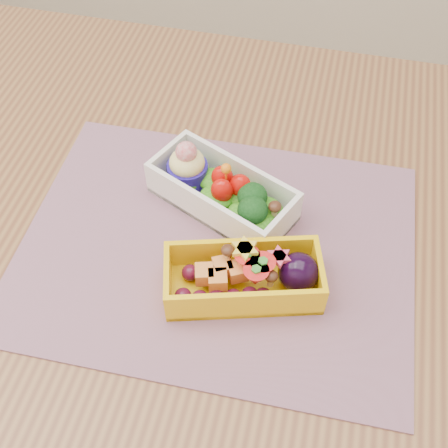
% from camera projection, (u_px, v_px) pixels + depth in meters
% --- Properties ---
extents(ground, '(3.00, 3.00, 0.00)m').
position_uv_depth(ground, '(202.00, 435.00, 1.27)').
color(ground, olive).
extents(table, '(1.20, 0.80, 0.75)m').
position_uv_depth(table, '(186.00, 273.00, 0.76)').
color(table, brown).
rests_on(table, ground).
extents(placemat, '(0.46, 0.36, 0.00)m').
position_uv_depth(placemat, '(217.00, 247.00, 0.66)').
color(placemat, gray).
rests_on(placemat, table).
extents(bento_white, '(0.19, 0.14, 0.07)m').
position_uv_depth(bento_white, '(222.00, 191.00, 0.68)').
color(bento_white, white).
rests_on(bento_white, placemat).
extents(bento_yellow, '(0.18, 0.12, 0.06)m').
position_uv_depth(bento_yellow, '(247.00, 277.00, 0.61)').
color(bento_yellow, yellow).
rests_on(bento_yellow, placemat).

